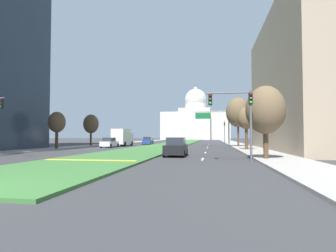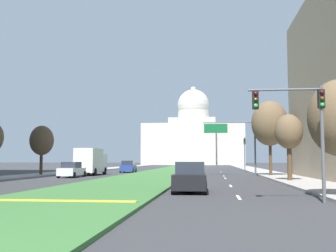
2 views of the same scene
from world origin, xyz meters
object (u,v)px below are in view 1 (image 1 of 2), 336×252
overhead_guide_sign (215,121)px  street_tree_right_mid (246,119)px  traffic_light_near_right (239,110)px  street_tree_right_near (265,110)px  street_tree_left_mid (57,123)px  capitol_building (196,122)px  traffic_light_far_right (225,130)px  sedan_lead_stopped (176,147)px  street_tree_right_far (238,112)px  street_tree_left_far (91,124)px  sedan_distant (148,141)px  sedan_midblock (109,143)px  box_truck_delivery (123,137)px

overhead_guide_sign → street_tree_right_mid: 13.48m
traffic_light_near_right → overhead_guide_sign: (-1.32, 29.52, 0.88)m
street_tree_right_near → street_tree_left_mid: size_ratio=1.10×
capitol_building → traffic_light_far_right: (11.45, -81.01, -6.12)m
sedan_lead_stopped → traffic_light_near_right: bearing=-44.7°
street_tree_right_mid → street_tree_right_far: size_ratio=0.68×
street_tree_left_far → street_tree_right_mid: bearing=-20.4°
street_tree_left_mid → traffic_light_far_right: bearing=48.1°
overhead_guide_sign → sedan_distant: size_ratio=1.43×
street_tree_right_mid → overhead_guide_sign: bearing=106.6°
sedan_midblock → sedan_lead_stopped: bearing=-52.2°
traffic_light_near_right → box_truck_delivery: 34.27m
traffic_light_far_right → overhead_guide_sign: bearing=-99.6°
capitol_building → street_tree_right_mid: size_ratio=6.10×
overhead_guide_sign → sedan_lead_stopped: 24.89m
street_tree_right_far → sedan_lead_stopped: street_tree_right_far is taller
capitol_building → traffic_light_far_right: 82.04m
traffic_light_far_right → traffic_light_near_right: bearing=-91.1°
sedan_lead_stopped → sedan_distant: size_ratio=0.95×
street_tree_left_mid → box_truck_delivery: size_ratio=0.83×
street_tree_right_near → street_tree_right_mid: size_ratio=1.02×
sedan_midblock → traffic_light_near_right: bearing=-50.3°
street_tree_left_mid → sedan_midblock: (4.78, 7.75, -3.02)m
traffic_light_near_right → overhead_guide_sign: size_ratio=0.80×
street_tree_left_mid → sedan_distant: size_ratio=1.17×
traffic_light_near_right → street_tree_right_far: (2.47, 27.29, 2.16)m
street_tree_left_mid → box_truck_delivery: 14.74m
overhead_guide_sign → street_tree_right_near: (3.55, -27.48, -0.75)m
traffic_light_far_right → box_truck_delivery: traffic_light_far_right is taller
street_tree_right_mid → sedan_midblock: street_tree_right_mid is taller
street_tree_left_far → box_truck_delivery: street_tree_left_far is taller
sedan_distant → traffic_light_far_right: bearing=10.6°
sedan_midblock → street_tree_right_near: bearing=-44.5°
sedan_lead_stopped → capitol_building: bearing=92.6°
overhead_guide_sign → street_tree_right_mid: bearing=-73.4°
sedan_distant → street_tree_left_far: bearing=-121.2°
traffic_light_near_right → street_tree_left_mid: street_tree_left_mid is taller
street_tree_left_far → sedan_midblock: (5.07, -3.71, -3.32)m
sedan_distant → overhead_guide_sign: bearing=-32.7°
street_tree_right_far → box_truck_delivery: street_tree_right_far is taller
street_tree_right_mid → sedan_midblock: size_ratio=1.39×
traffic_light_near_right → box_truck_delivery: traffic_light_near_right is taller
overhead_guide_sign → sedan_lead_stopped: overhead_guide_sign is taller
sedan_lead_stopped → box_truck_delivery: 26.97m
capitol_building → street_tree_right_far: capitol_building is taller
street_tree_right_near → sedan_midblock: street_tree_right_near is taller
street_tree_right_mid → sedan_midblock: bearing=164.0°
traffic_light_far_right → overhead_guide_sign: size_ratio=0.80×
traffic_light_far_right → sedan_midblock: 27.87m
overhead_guide_sign → sedan_distant: (-14.92, 9.57, -3.87)m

